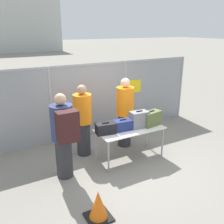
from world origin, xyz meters
name	(u,v)px	position (x,y,z in m)	size (l,w,h in m)	color
ground_plane	(123,161)	(0.00, 0.00, 0.00)	(120.00, 120.00, 0.00)	gray
fence_section	(91,99)	(0.01, 1.82, 1.12)	(7.01, 0.07, 2.13)	#9EA0A5
inspection_table	(130,131)	(0.22, 0.08, 0.72)	(1.63, 0.77, 0.79)	silver
suitcase_black	(106,128)	(-0.42, 0.11, 0.91)	(0.47, 0.31, 0.27)	black
suitcase_navy	(123,125)	(0.03, 0.09, 0.91)	(0.46, 0.29, 0.27)	navy
suitcase_grey	(139,119)	(0.45, 0.04, 0.99)	(0.45, 0.28, 0.42)	slate
suitcase_olive	(151,118)	(0.79, 0.00, 0.97)	(0.53, 0.32, 0.38)	#566033
traveler_hooded	(64,134)	(-1.42, 0.04, 1.02)	(0.46, 0.71, 1.85)	#2D2D33
security_worker_near	(125,112)	(0.50, 0.75, 0.96)	(0.46, 0.46, 1.86)	#2D2D33
security_worker_far	(83,120)	(-0.67, 0.82, 0.93)	(0.45, 0.45, 1.80)	#2D2D33
utility_trailer	(91,106)	(0.61, 3.16, 0.44)	(4.08, 2.30, 0.75)	white
distant_hangar	(9,26)	(2.76, 35.93, 3.28)	(11.12, 13.62, 6.56)	#B2B7B2
traffic_cone	(98,206)	(-1.35, -1.39, 0.24)	(0.42, 0.42, 0.53)	black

